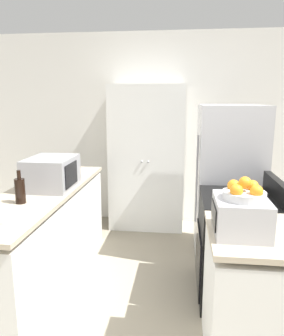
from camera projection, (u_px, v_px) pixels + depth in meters
wall_back at (154, 130)px, 4.56m from camera, size 7.00×0.06×2.60m
counter_left at (44, 240)px, 3.04m from camera, size 0.60×2.17×0.92m
counter_right at (252, 300)px, 2.14m from camera, size 0.60×0.72×0.92m
pantry_cabinet at (147, 158)px, 4.36m from camera, size 0.98×0.50×1.90m
stove at (237, 247)px, 2.85m from camera, size 0.66×0.71×1.08m
refrigerator at (228, 183)px, 3.54m from camera, size 0.69×0.79×1.67m
microwave at (52, 173)px, 3.01m from camera, size 0.40×0.50×0.29m
wine_bottle at (20, 190)px, 2.58m from camera, size 0.08×0.08×0.27m
toaster_oven at (240, 216)px, 2.00m from camera, size 0.33×0.37×0.22m
fruit_bowl at (244, 192)px, 1.95m from camera, size 0.26×0.26×0.14m
cutting_board at (1, 215)px, 2.31m from camera, size 0.24×0.33×0.02m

